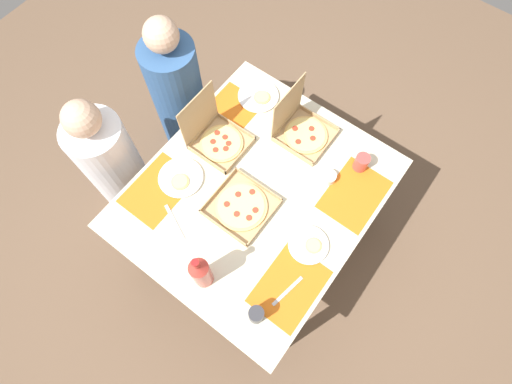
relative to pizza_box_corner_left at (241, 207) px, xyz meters
name	(u,v)px	position (x,y,z in m)	size (l,w,h in m)	color
ground_plane	(256,235)	(0.11, -0.01, -0.76)	(6.00, 6.00, 0.00)	brown
dining_table	(256,200)	(0.11, -0.01, -0.12)	(1.30, 1.13, 0.75)	#3F3328
placemat_near_left	(290,286)	(-0.18, -0.42, -0.01)	(0.36, 0.26, 0.00)	orange
placemat_near_right	(354,194)	(0.41, -0.42, -0.01)	(0.36, 0.26, 0.00)	orange
placemat_far_left	(158,189)	(-0.18, 0.41, -0.01)	(0.36, 0.26, 0.00)	orange
placemat_far_right	(228,113)	(0.41, 0.41, -0.01)	(0.36, 0.26, 0.00)	orange
pizza_box_corner_left	(241,207)	(0.00, 0.00, 0.00)	(0.30, 0.30, 0.04)	tan
pizza_box_corner_right	(217,137)	(0.23, 0.34, 0.04)	(0.27, 0.28, 0.30)	tan
pizza_box_center	(302,129)	(0.54, 0.00, 0.04)	(0.27, 0.27, 0.31)	tan
plate_near_right	(181,178)	(-0.06, 0.35, 0.00)	(0.23, 0.23, 0.03)	white
plate_far_right	(259,96)	(0.60, 0.33, 0.00)	(0.23, 0.23, 0.03)	white
plate_middle	(309,245)	(0.04, -0.39, 0.00)	(0.20, 0.20, 0.03)	white
soda_bottle	(201,272)	(-0.39, -0.08, 0.12)	(0.09, 0.09, 0.32)	#B2382D
cup_red	(361,162)	(0.56, -0.36, 0.04)	(0.07, 0.07, 0.10)	#BF4742
cup_dark	(256,315)	(-0.38, -0.38, 0.04)	(0.07, 0.07, 0.11)	#333338
condiment_bowl	(328,177)	(0.40, -0.27, 0.01)	(0.08, 0.08, 0.04)	white
knife_by_near_left	(175,222)	(-0.26, 0.22, -0.01)	(0.21, 0.02, 0.01)	#B7B7BC
fork_by_far_right	(287,291)	(-0.20, -0.43, -0.01)	(0.19, 0.02, 0.01)	#B7B7BC
diner_left_seat	(116,169)	(-0.18, 0.82, -0.26)	(0.32, 0.32, 1.13)	white
diner_right_seat	(180,101)	(0.41, 0.82, -0.23)	(0.32, 0.32, 1.19)	#33598C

